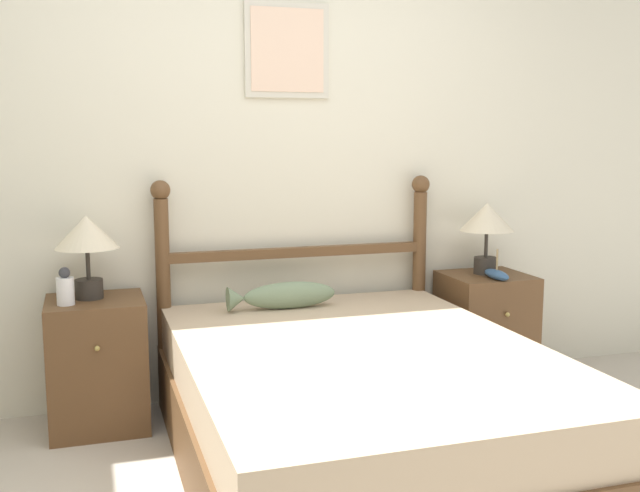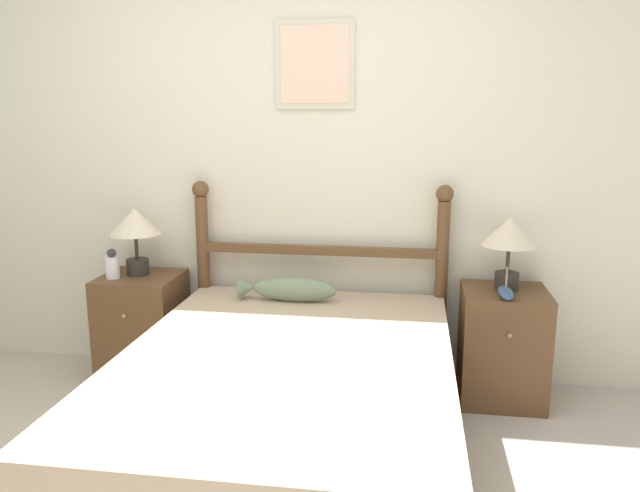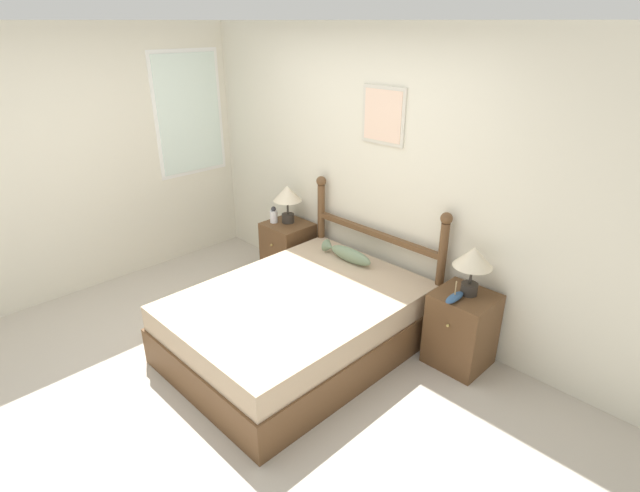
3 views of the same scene
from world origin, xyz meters
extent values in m
cube|color=beige|center=(0.00, 1.73, 1.27)|extent=(6.40, 0.06, 2.55)
cube|color=beige|center=(0.20, 1.69, 1.82)|extent=(0.45, 0.02, 0.48)
cube|color=beige|center=(0.20, 1.68, 1.82)|extent=(0.39, 0.01, 0.42)
cube|color=brown|center=(0.23, 0.65, 0.16)|extent=(1.48, 2.01, 0.32)
cube|color=tan|center=(0.23, 0.65, 0.42)|extent=(1.44, 1.97, 0.21)
cylinder|color=brown|center=(-0.47, 1.62, 0.54)|extent=(0.07, 0.07, 1.08)
sphere|color=brown|center=(-0.47, 1.62, 1.12)|extent=(0.10, 0.10, 0.10)
cylinder|color=brown|center=(0.94, 1.62, 0.54)|extent=(0.07, 0.07, 1.08)
sphere|color=brown|center=(0.94, 1.62, 1.12)|extent=(0.10, 0.10, 0.10)
cube|color=brown|center=(0.23, 1.62, 0.77)|extent=(1.41, 0.05, 0.05)
cube|color=brown|center=(-0.81, 1.46, 0.31)|extent=(0.45, 0.42, 0.62)
sphere|color=tan|center=(-0.81, 1.23, 0.45)|extent=(0.02, 0.02, 0.02)
cube|color=brown|center=(1.27, 1.46, 0.31)|extent=(0.45, 0.42, 0.62)
sphere|color=tan|center=(1.27, 1.23, 0.45)|extent=(0.02, 0.02, 0.02)
cylinder|color=#2D2823|center=(-0.83, 1.49, 0.67)|extent=(0.13, 0.13, 0.09)
cylinder|color=#2D2823|center=(-0.83, 1.49, 0.79)|extent=(0.02, 0.02, 0.15)
cone|color=beige|center=(-0.83, 1.49, 0.94)|extent=(0.30, 0.30, 0.15)
cylinder|color=#2D2823|center=(1.28, 1.49, 0.67)|extent=(0.13, 0.13, 0.09)
cylinder|color=#2D2823|center=(1.28, 1.49, 0.79)|extent=(0.02, 0.02, 0.15)
cone|color=beige|center=(1.28, 1.49, 0.94)|extent=(0.30, 0.30, 0.15)
cylinder|color=white|center=(-0.93, 1.38, 0.69)|extent=(0.08, 0.08, 0.13)
sphere|color=#333338|center=(-0.93, 1.38, 0.77)|extent=(0.05, 0.05, 0.05)
ellipsoid|color=#335684|center=(1.25, 1.32, 0.65)|extent=(0.07, 0.22, 0.05)
cylinder|color=#997F56|center=(1.25, 1.32, 0.73)|extent=(0.01, 0.01, 0.11)
ellipsoid|color=gray|center=(0.13, 1.40, 0.59)|extent=(0.47, 0.10, 0.13)
cone|color=gray|center=(-0.14, 1.40, 0.59)|extent=(0.09, 0.12, 0.12)
camera|label=1|loc=(-0.83, -2.13, 1.39)|focal=42.00mm
camera|label=2|loc=(0.76, -1.87, 1.56)|focal=35.00mm
camera|label=3|loc=(2.85, -1.68, 2.55)|focal=28.00mm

